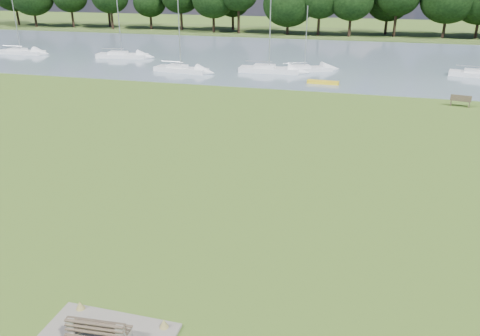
% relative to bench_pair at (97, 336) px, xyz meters
% --- Properties ---
extents(ground, '(220.00, 220.00, 0.00)m').
position_rel_bench_pair_xyz_m(ground, '(0.00, 14.00, -0.51)').
color(ground, olive).
extents(river, '(220.00, 40.00, 0.10)m').
position_rel_bench_pair_xyz_m(river, '(0.00, 56.00, -0.51)').
color(river, gray).
rests_on(river, ground).
extents(far_bank, '(220.00, 20.00, 0.40)m').
position_rel_bench_pair_xyz_m(far_bank, '(0.00, 86.00, -0.51)').
color(far_bank, '#4C6626').
rests_on(far_bank, ground).
extents(bench_pair, '(1.96, 1.25, 1.01)m').
position_rel_bench_pair_xyz_m(bench_pair, '(0.00, 0.00, 0.00)').
color(bench_pair, gray).
rests_on(bench_pair, concrete_pad).
extents(riverbank_bench, '(1.75, 0.83, 1.04)m').
position_rel_bench_pair_xyz_m(riverbank_bench, '(15.28, 33.61, 0.01)').
color(riverbank_bench, brown).
rests_on(riverbank_bench, ground).
extents(kayak, '(3.33, 0.98, 0.33)m').
position_rel_bench_pair_xyz_m(kayak, '(2.89, 39.60, -0.30)').
color(kayak, yellow).
rests_on(kayak, river).
extents(tree_line, '(137.74, 8.67, 10.50)m').
position_rel_bench_pair_xyz_m(tree_line, '(-2.26, 82.00, 5.73)').
color(tree_line, black).
rests_on(tree_line, far_bank).
extents(sailboat_1, '(6.65, 4.35, 7.36)m').
position_rel_bench_pair_xyz_m(sailboat_1, '(-0.01, 46.11, -0.06)').
color(sailboat_1, white).
rests_on(sailboat_1, river).
extents(sailboat_2, '(6.70, 2.69, 9.26)m').
position_rel_bench_pair_xyz_m(sailboat_2, '(-13.99, 41.96, 0.01)').
color(sailboat_2, white).
rests_on(sailboat_2, river).
extents(sailboat_3, '(7.03, 2.10, 8.43)m').
position_rel_bench_pair_xyz_m(sailboat_3, '(-3.92, 44.30, 0.04)').
color(sailboat_3, white).
rests_on(sailboat_3, river).
extents(sailboat_5, '(7.11, 2.77, 7.97)m').
position_rel_bench_pair_xyz_m(sailboat_5, '(-25.62, 49.36, 0.03)').
color(sailboat_5, white).
rests_on(sailboat_5, river).
extents(sailboat_6, '(6.98, 2.08, 8.23)m').
position_rel_bench_pair_xyz_m(sailboat_6, '(-41.41, 48.71, -0.02)').
color(sailboat_6, white).
rests_on(sailboat_6, river).
extents(sailboat_8, '(6.51, 2.97, 8.42)m').
position_rel_bench_pair_xyz_m(sailboat_8, '(19.32, 47.74, 0.01)').
color(sailboat_8, white).
rests_on(sailboat_8, river).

